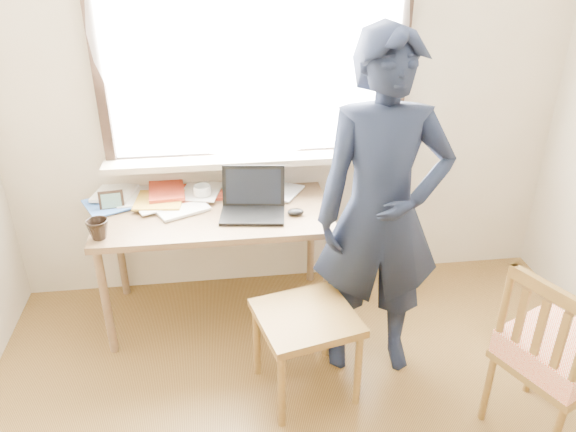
{
  "coord_description": "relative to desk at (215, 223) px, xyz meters",
  "views": [
    {
      "loc": [
        -0.43,
        -1.3,
        2.22
      ],
      "look_at": [
        -0.14,
        0.95,
        1.03
      ],
      "focal_mm": 35.0,
      "sensor_mm": 36.0,
      "label": 1
    }
  ],
  "objects": [
    {
      "name": "side_chair",
      "position": [
        1.5,
        -1.14,
        -0.17
      ],
      "size": [
        0.55,
        0.56,
        0.92
      ],
      "color": "brown",
      "rests_on": "ground"
    },
    {
      "name": "book_b",
      "position": [
        0.35,
        0.24,
        0.08
      ],
      "size": [
        0.29,
        0.31,
        0.02
      ],
      "primitive_type": "imported",
      "rotation": [
        0.0,
        0.0,
        -0.55
      ],
      "color": "white",
      "rests_on": "desk"
    },
    {
      "name": "room_shell",
      "position": [
        0.46,
        -1.43,
        0.99
      ],
      "size": [
        3.52,
        4.02,
        2.61
      ],
      "color": "beige",
      "rests_on": "ground"
    },
    {
      "name": "desk_clutter",
      "position": [
        -0.32,
        0.15,
        0.1
      ],
      "size": [
        0.75,
        0.53,
        0.06
      ],
      "color": "#3662B1",
      "rests_on": "desk"
    },
    {
      "name": "mug_white",
      "position": [
        -0.07,
        0.18,
        0.12
      ],
      "size": [
        0.14,
        0.14,
        0.09
      ],
      "primitive_type": "imported",
      "rotation": [
        0.0,
        0.0,
        0.31
      ],
      "color": "white",
      "rests_on": "desk"
    },
    {
      "name": "mouse",
      "position": [
        0.46,
        -0.1,
        0.09
      ],
      "size": [
        0.09,
        0.07,
        0.04
      ],
      "primitive_type": "ellipsoid",
      "color": "black",
      "rests_on": "desk"
    },
    {
      "name": "work_chair",
      "position": [
        0.43,
        -0.72,
        -0.24
      ],
      "size": [
        0.57,
        0.55,
        0.49
      ],
      "color": "brown",
      "rests_on": "ground"
    },
    {
      "name": "laptop",
      "position": [
        0.22,
        -0.03,
        0.13
      ],
      "size": [
        0.4,
        0.34,
        0.25
      ],
      "color": "black",
      "rests_on": "desk"
    },
    {
      "name": "picture_frame",
      "position": [
        -0.59,
        0.1,
        0.13
      ],
      "size": [
        0.14,
        0.03,
        0.11
      ],
      "color": "black",
      "rests_on": "desk"
    },
    {
      "name": "mug_dark",
      "position": [
        -0.61,
        -0.23,
        0.13
      ],
      "size": [
        0.16,
        0.16,
        0.11
      ],
      "primitive_type": "imported",
      "rotation": [
        0.0,
        0.0,
        -0.5
      ],
      "color": "black",
      "rests_on": "desk"
    },
    {
      "name": "desk",
      "position": [
        0.0,
        0.0,
        0.0
      ],
      "size": [
        1.35,
        0.67,
        0.72
      ],
      "color": "brown",
      "rests_on": "ground"
    },
    {
      "name": "book_a",
      "position": [
        -0.43,
        0.24,
        0.09
      ],
      "size": [
        0.26,
        0.31,
        0.03
      ],
      "primitive_type": "imported",
      "rotation": [
        0.0,
        0.0,
        -0.19
      ],
      "color": "white",
      "rests_on": "desk"
    },
    {
      "name": "person",
      "position": [
        0.84,
        -0.52,
        0.27
      ],
      "size": [
        0.72,
        0.51,
        1.84
      ],
      "primitive_type": "imported",
      "rotation": [
        0.0,
        0.0,
        -0.11
      ],
      "color": "black",
      "rests_on": "ground"
    }
  ]
}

